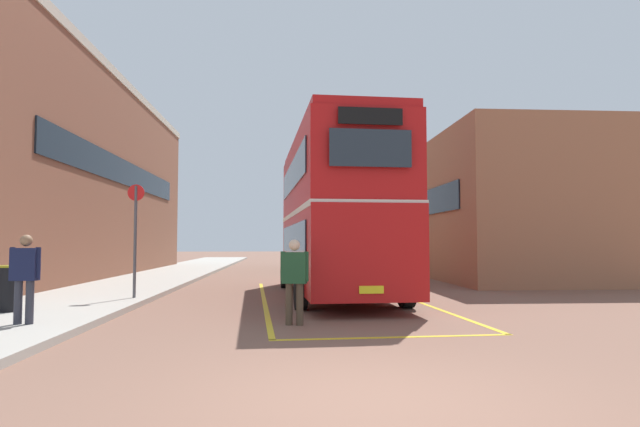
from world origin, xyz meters
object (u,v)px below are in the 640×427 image
Objects in this scene: pedestrian_boarding at (294,276)px; bus_stop_sign at (135,230)px; pedestrian_waiting_near at (25,273)px; litter_bin at (9,288)px; double_decker_bus at (335,212)px; single_deck_bus at (334,241)px.

bus_stop_sign reaches higher than pedestrian_boarding.
litter_bin is at bearing 122.79° from pedestrian_waiting_near.
litter_bin is (-7.38, -4.06, -1.88)m from double_decker_bus.
double_decker_bus reaches higher than pedestrian_boarding.
pedestrian_boarding is 4.92m from pedestrian_waiting_near.
double_decker_bus reaches higher than litter_bin.
single_deck_bus is (1.48, 16.04, -0.87)m from double_decker_bus.
double_decker_bus is at bearing 14.49° from bus_stop_sign.
pedestrian_waiting_near is (-7.69, -21.92, -0.58)m from single_deck_bus.
bus_stop_sign is (-5.49, -1.42, -0.58)m from double_decker_bus.
bus_stop_sign is (-6.98, -17.46, 0.30)m from single_deck_bus.
pedestrian_waiting_near reaches higher than pedestrian_boarding.
pedestrian_waiting_near is at bearing -99.06° from bus_stop_sign.
single_deck_bus reaches higher than pedestrian_boarding.
double_decker_bus reaches higher than bus_stop_sign.
litter_bin is (-8.86, -20.09, -1.01)m from single_deck_bus.
pedestrian_waiting_near is 4.60m from bus_stop_sign.
litter_bin is at bearing -113.81° from single_deck_bus.
pedestrian_boarding is at bearing -103.52° from double_decker_bus.
bus_stop_sign is (1.89, 2.64, 1.31)m from litter_bin.
bus_stop_sign reaches higher than pedestrian_waiting_near.
bus_stop_sign reaches higher than litter_bin.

